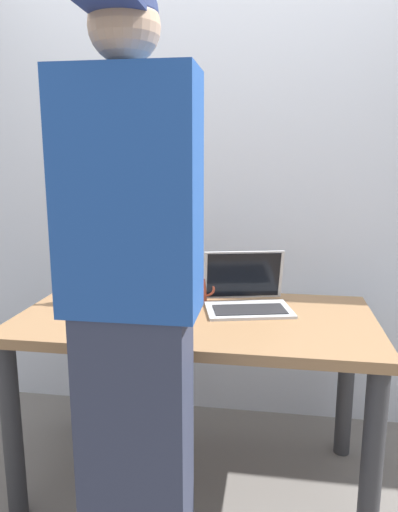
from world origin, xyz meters
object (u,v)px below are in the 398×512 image
Objects in this scene: laptop at (247,295)px; beer_bottle_green at (141,276)px; beer_bottle_brown at (124,280)px; coffee_mug at (200,289)px; beer_bottle_dark at (87,278)px; person_figure at (133,315)px.

laptop is 1.55× the size of beer_bottle_green.
coffee_mug is (0.32, 0.11, -0.06)m from beer_bottle_brown.
beer_bottle_brown is 0.13m from beer_bottle_green.
laptop is at bearing 4.05° from beer_bottle_dark.
coffee_mug is (0.08, 0.77, -0.13)m from person_figure.
beer_bottle_green is 0.82m from person_figure.
person_figure reaches higher than beer_bottle_brown.
beer_bottle_green is at bearing 170.73° from laptop.
coffee_mug is at bearing 163.77° from laptop.
beer_bottle_green is 2.43× the size of coffee_mug.
beer_bottle_dark is at bearing -175.95° from laptop.
beer_bottle_dark is 0.51m from coffee_mug.
laptop is 0.78m from person_figure.
person_figure is 17.05× the size of coffee_mug.
beer_bottle_brown is at bearing 109.84° from person_figure.
person_figure is 0.78m from coffee_mug.
beer_bottle_brown reaches higher than coffee_mug.
coffee_mug is at bearing 18.64° from beer_bottle_brown.
beer_bottle_brown is 2.75× the size of coffee_mug.
beer_bottle_green is (-0.50, 0.08, 0.05)m from laptop.
beer_bottle_brown is (-0.54, -0.04, 0.06)m from laptop.
person_figure is (0.20, -0.79, 0.08)m from beer_bottle_green.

